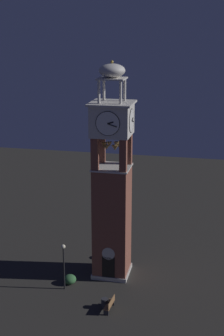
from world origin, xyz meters
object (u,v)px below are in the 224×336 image
Objects in this scene: park_bench at (110,304)px; trash_bin at (105,303)px; lamp_post at (64,259)px; clock_tower at (112,192)px.

trash_bin is (-0.46, 0.21, -0.08)m from park_bench.
lamp_post reaches higher than trash_bin.
lamp_post reaches higher than park_bench.
park_bench is 5.37m from lamp_post.
trash_bin is (0.59, -5.46, -7.18)m from clock_tower.
lamp_post is at bearing -133.35° from clock_tower.
lamp_post is at bearing 152.87° from park_bench.
park_bench is (1.06, -5.68, -7.10)m from clock_tower.
lamp_post is 5.02× the size of trash_bin.
trash_bin is at bearing -27.40° from lamp_post.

